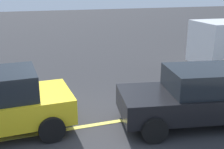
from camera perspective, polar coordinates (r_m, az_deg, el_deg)
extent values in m
plane|color=#2D2D30|center=(7.65, -5.35, -10.48)|extent=(80.00, 80.00, 0.00)
cube|color=#E0D14C|center=(8.76, 14.19, -7.16)|extent=(28.00, 0.16, 0.01)
cube|color=black|center=(12.50, 19.52, 7.75)|extent=(0.28, 1.85, 0.80)
cylinder|color=black|center=(13.74, 17.72, 3.11)|extent=(0.78, 0.31, 0.76)
cylinder|color=black|center=(6.96, -12.14, -10.82)|extent=(0.65, 0.24, 0.64)
cylinder|color=black|center=(8.59, -14.06, -5.39)|extent=(0.65, 0.24, 0.64)
cube|color=black|center=(7.91, 16.73, -5.23)|extent=(4.36, 2.47, 0.61)
cube|color=black|center=(7.79, 18.49, -0.96)|extent=(2.23, 1.85, 0.61)
cylinder|color=black|center=(6.84, 8.60, -11.13)|extent=(0.67, 0.34, 0.64)
cylinder|color=black|center=(8.33, 5.29, -5.64)|extent=(0.67, 0.34, 0.64)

